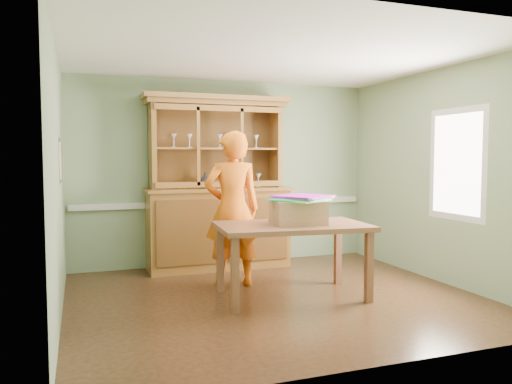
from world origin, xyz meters
name	(u,v)px	position (x,y,z in m)	size (l,w,h in m)	color
floor	(275,297)	(0.00, 0.00, 0.00)	(4.50, 4.50, 0.00)	#4A2B17
ceiling	(275,55)	(0.00, 0.00, 2.70)	(4.50, 4.50, 0.00)	white
wall_back	(225,173)	(0.00, 2.00, 1.35)	(4.50, 4.50, 0.00)	gray
wall_left	(58,181)	(-2.25, 0.00, 1.35)	(4.00, 4.00, 0.00)	gray
wall_right	(440,176)	(2.25, 0.00, 1.35)	(4.00, 4.00, 0.00)	gray
wall_front	(376,189)	(0.00, -2.00, 1.35)	(4.50, 4.50, 0.00)	gray
chair_rail	(226,203)	(0.00, 1.98, 0.90)	(4.41, 0.05, 0.08)	silver
framed_map	(60,160)	(-2.23, 0.30, 1.55)	(0.03, 0.60, 0.46)	#321D14
window_panel	(456,164)	(2.23, -0.30, 1.50)	(0.03, 0.96, 1.36)	silver
china_hutch	(218,208)	(-0.19, 1.72, 0.85)	(2.08, 0.69, 2.45)	brown
dining_table	(292,233)	(0.19, -0.04, 0.74)	(1.75, 1.14, 0.83)	brown
cardboard_box	(298,212)	(0.25, -0.08, 0.97)	(0.56, 0.45, 0.26)	#AA8257
kite_stack	(301,198)	(0.28, -0.10, 1.13)	(0.73, 0.73, 0.06)	#3DD28D
person	(232,209)	(-0.29, 0.68, 0.95)	(0.69, 0.45, 1.90)	orange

